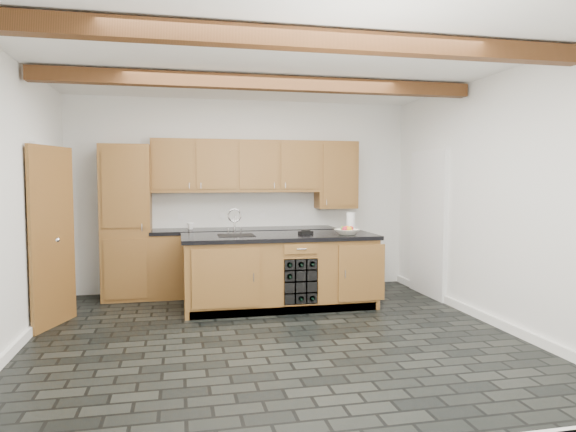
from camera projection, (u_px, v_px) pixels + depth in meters
name	position (u px, v px, depth m)	size (l,w,h in m)	color
ground	(275.00, 338.00, 5.29)	(5.00, 5.00, 0.00)	black
room_shell	(258.00, 189.00, 5.68)	(5.01, 5.00, 5.00)	white
back_cabinetry	(220.00, 225.00, 7.32)	(3.65, 0.62, 2.20)	brown
island	(280.00, 271.00, 6.57)	(2.48, 0.96, 0.93)	brown
faucet	(236.00, 232.00, 6.47)	(0.45, 0.40, 0.34)	black
kitchen_scale	(306.00, 232.00, 6.59)	(0.20, 0.16, 0.05)	black
fruit_bowl	(347.00, 232.00, 6.54)	(0.29, 0.29, 0.07)	white
fruit_cluster	(347.00, 229.00, 6.54)	(0.16, 0.17, 0.07)	red
paper_towel	(351.00, 223.00, 6.78)	(0.11, 0.11, 0.27)	white
mug	(191.00, 226.00, 7.23)	(0.10, 0.10, 0.09)	white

